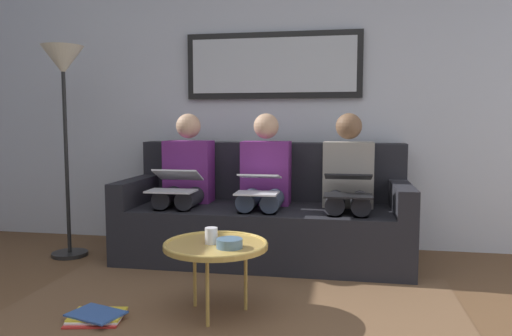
{
  "coord_description": "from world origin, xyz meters",
  "views": [
    {
      "loc": [
        -0.61,
        1.65,
        1.07
      ],
      "look_at": [
        0.0,
        -1.7,
        0.75
      ],
      "focal_mm": 34.22,
      "sensor_mm": 36.0,
      "label": 1
    }
  ],
  "objects_px": {
    "laptop_black": "(348,185)",
    "coffee_table": "(216,246)",
    "bowl": "(229,243)",
    "framed_mirror": "(273,66)",
    "magazine_stack": "(96,316)",
    "person_right": "(185,180)",
    "person_left": "(348,184)",
    "standing_lamp": "(64,83)",
    "couch": "(265,218)",
    "person_middle": "(264,182)",
    "laptop_white": "(258,184)",
    "laptop_silver": "(175,182)",
    "cup": "(211,236)"
  },
  "relations": [
    {
      "from": "laptop_black",
      "to": "person_right",
      "type": "xyz_separation_m",
      "value": [
        1.28,
        -0.24,
        -0.02
      ]
    },
    {
      "from": "coffee_table",
      "to": "laptop_silver",
      "type": "height_order",
      "value": "laptop_silver"
    },
    {
      "from": "coffee_table",
      "to": "magazine_stack",
      "type": "height_order",
      "value": "coffee_table"
    },
    {
      "from": "couch",
      "to": "bowl",
      "type": "distance_m",
      "value": 1.3
    },
    {
      "from": "bowl",
      "to": "laptop_black",
      "type": "distance_m",
      "value": 1.18
    },
    {
      "from": "person_left",
      "to": "standing_lamp",
      "type": "xyz_separation_m",
      "value": [
        2.19,
        0.2,
        0.76
      ]
    },
    {
      "from": "person_right",
      "to": "person_left",
      "type": "bearing_deg",
      "value": 180.0
    },
    {
      "from": "cup",
      "to": "magazine_stack",
      "type": "relative_size",
      "value": 0.28
    },
    {
      "from": "person_left",
      "to": "magazine_stack",
      "type": "bearing_deg",
      "value": 45.27
    },
    {
      "from": "couch",
      "to": "laptop_white",
      "type": "bearing_deg",
      "value": 90.0
    },
    {
      "from": "coffee_table",
      "to": "laptop_white",
      "type": "relative_size",
      "value": 1.74
    },
    {
      "from": "magazine_stack",
      "to": "standing_lamp",
      "type": "bearing_deg",
      "value": -53.52
    },
    {
      "from": "person_right",
      "to": "framed_mirror",
      "type": "bearing_deg",
      "value": -144.47
    },
    {
      "from": "standing_lamp",
      "to": "coffee_table",
      "type": "bearing_deg",
      "value": 147.12
    },
    {
      "from": "cup",
      "to": "coffee_table",
      "type": "bearing_deg",
      "value": -160.12
    },
    {
      "from": "framed_mirror",
      "to": "laptop_black",
      "type": "bearing_deg",
      "value": 132.5
    },
    {
      "from": "laptop_black",
      "to": "magazine_stack",
      "type": "xyz_separation_m",
      "value": [
        1.34,
        1.11,
        -0.61
      ]
    },
    {
      "from": "laptop_black",
      "to": "person_right",
      "type": "distance_m",
      "value": 1.3
    },
    {
      "from": "couch",
      "to": "coffee_table",
      "type": "bearing_deg",
      "value": 86.23
    },
    {
      "from": "laptop_black",
      "to": "bowl",
      "type": "bearing_deg",
      "value": 57.64
    },
    {
      "from": "laptop_white",
      "to": "magazine_stack",
      "type": "xyz_separation_m",
      "value": [
        0.7,
        1.1,
        -0.6
      ]
    },
    {
      "from": "laptop_white",
      "to": "standing_lamp",
      "type": "xyz_separation_m",
      "value": [
        1.55,
        -0.05,
        0.74
      ]
    },
    {
      "from": "cup",
      "to": "person_left",
      "type": "relative_size",
      "value": 0.08
    },
    {
      "from": "laptop_white",
      "to": "coffee_table",
      "type": "bearing_deg",
      "value": 84.9
    },
    {
      "from": "magazine_stack",
      "to": "standing_lamp",
      "type": "height_order",
      "value": "standing_lamp"
    },
    {
      "from": "person_middle",
      "to": "standing_lamp",
      "type": "xyz_separation_m",
      "value": [
        1.55,
        0.2,
        0.76
      ]
    },
    {
      "from": "couch",
      "to": "laptop_black",
      "type": "bearing_deg",
      "value": 154.15
    },
    {
      "from": "framed_mirror",
      "to": "coffee_table",
      "type": "height_order",
      "value": "framed_mirror"
    },
    {
      "from": "couch",
      "to": "person_left",
      "type": "height_order",
      "value": "person_left"
    },
    {
      "from": "framed_mirror",
      "to": "laptop_black",
      "type": "distance_m",
      "value": 1.32
    },
    {
      "from": "laptop_black",
      "to": "laptop_white",
      "type": "height_order",
      "value": "laptop_black"
    },
    {
      "from": "cup",
      "to": "person_right",
      "type": "distance_m",
      "value": 1.29
    },
    {
      "from": "coffee_table",
      "to": "standing_lamp",
      "type": "bearing_deg",
      "value": -32.88
    },
    {
      "from": "magazine_stack",
      "to": "framed_mirror",
      "type": "bearing_deg",
      "value": -111.12
    },
    {
      "from": "cup",
      "to": "person_left",
      "type": "xyz_separation_m",
      "value": [
        -0.74,
        -1.16,
        0.16
      ]
    },
    {
      "from": "bowl",
      "to": "person_middle",
      "type": "height_order",
      "value": "person_middle"
    },
    {
      "from": "coffee_table",
      "to": "laptop_black",
      "type": "height_order",
      "value": "laptop_black"
    },
    {
      "from": "person_left",
      "to": "laptop_silver",
      "type": "height_order",
      "value": "person_left"
    },
    {
      "from": "laptop_silver",
      "to": "coffee_table",
      "type": "bearing_deg",
      "value": 121.48
    },
    {
      "from": "person_left",
      "to": "coffee_table",
      "type": "bearing_deg",
      "value": 57.92
    },
    {
      "from": "person_middle",
      "to": "magazine_stack",
      "type": "xyz_separation_m",
      "value": [
        0.7,
        1.35,
        -0.58
      ]
    },
    {
      "from": "standing_lamp",
      "to": "bowl",
      "type": "bearing_deg",
      "value": 146.74
    },
    {
      "from": "framed_mirror",
      "to": "laptop_white",
      "type": "relative_size",
      "value": 4.51
    },
    {
      "from": "framed_mirror",
      "to": "laptop_silver",
      "type": "xyz_separation_m",
      "value": [
        0.64,
        0.69,
        -0.93
      ]
    },
    {
      "from": "coffee_table",
      "to": "standing_lamp",
      "type": "relative_size",
      "value": 0.35
    },
    {
      "from": "person_middle",
      "to": "laptop_silver",
      "type": "relative_size",
      "value": 3.18
    },
    {
      "from": "magazine_stack",
      "to": "laptop_black",
      "type": "bearing_deg",
      "value": -140.34
    },
    {
      "from": "coffee_table",
      "to": "framed_mirror",
      "type": "bearing_deg",
      "value": -92.86
    },
    {
      "from": "coffee_table",
      "to": "standing_lamp",
      "type": "xyz_separation_m",
      "value": [
        1.47,
        -0.95,
        0.98
      ]
    },
    {
      "from": "laptop_black",
      "to": "coffee_table",
      "type": "bearing_deg",
      "value": 51.57
    }
  ]
}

